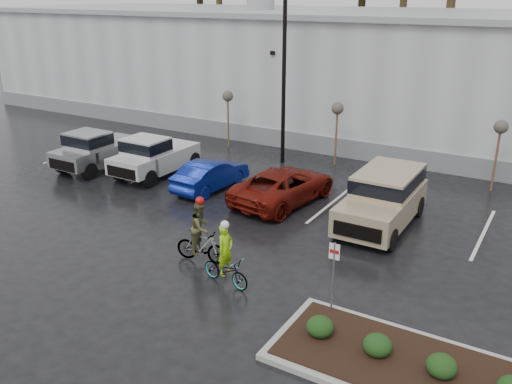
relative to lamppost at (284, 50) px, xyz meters
The scene contains 20 objects.
ground 13.87m from the lamppost, 71.57° to the right, with size 120.00×120.00×0.00m, color black.
warehouse 10.95m from the lamppost, 68.18° to the left, with size 60.50×15.50×7.20m.
wooded_ridge 33.35m from the lamppost, 83.09° to the left, with size 80.00×25.00×6.00m, color #1D3C19.
lamppost is the anchor object (origin of this frame).
sapling_west 5.07m from the lamppost, 165.96° to the left, with size 0.60×0.60×3.20m.
sapling_mid 4.00m from the lamppost, 21.80° to the left, with size 0.60×0.60×3.20m.
sapling_east 10.48m from the lamppost, ahead, with size 0.60×0.60×3.20m.
curb_island 17.93m from the lamppost, 49.76° to the right, with size 8.00×3.00×0.15m, color gray.
mulch_bed 17.90m from the lamppost, 49.76° to the right, with size 7.60×2.60×0.04m, color black.
shrub_a 16.15m from the lamppost, 58.39° to the right, with size 0.70×0.70×0.52m, color black.
shrub_b 16.94m from the lamppost, 53.84° to the right, with size 0.70×0.70×0.52m, color black.
shrub_c 17.83m from the lamppost, 49.76° to the right, with size 0.70×0.70×0.52m, color black.
fire_lane_sign 14.78m from the lamppost, 56.54° to the right, with size 0.30×0.05×2.20m.
pickup_silver 10.24m from the lamppost, 145.01° to the right, with size 2.10×5.20×1.96m, color #A1A4A9, non-canonical shape.
pickup_white 7.87m from the lamppost, 133.12° to the right, with size 2.10×5.20×1.96m, color #BCBCB8, non-canonical shape.
car_blue 7.26m from the lamppost, 99.47° to the right, with size 1.42×4.06×1.34m, color navy.
car_red 7.49m from the lamppost, 61.48° to the right, with size 2.43×5.27×1.46m, color #671009.
suv_tan 9.92m from the lamppost, 37.05° to the right, with size 2.20×5.10×2.06m, color tan, non-canonical shape.
cyclist_hivis 13.59m from the lamppost, 69.73° to the right, with size 1.79×0.85×2.09m.
cyclist_olive 12.41m from the lamppost, 75.32° to the right, with size 1.81×0.90×2.28m.
Camera 1 is at (8.53, -11.81, 8.38)m, focal length 38.00 mm.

